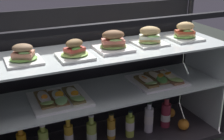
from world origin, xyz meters
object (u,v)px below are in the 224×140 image
Objects in this scene: juice_bottle_front_right_end at (166,115)px; juice_bottle_back_center at (149,119)px; plated_roll_sandwich_near_left_corner at (113,43)px; juice_bottle_front_left_end at (69,137)px; juice_bottle_back_right at (92,134)px; orange_fruit_near_left_post at (171,113)px; open_sandwich_tray_mid_right at (60,98)px; plated_roll_sandwich_right_of_center at (150,37)px; juice_bottle_front_fourth at (111,128)px; juice_bottle_tucked_behind at (130,125)px; open_sandwich_tray_left_of_center at (158,79)px; orange_fruit_beside_bottles at (183,124)px; plated_roll_sandwich_left_of_center at (75,52)px; plated_roll_sandwich_mid_left at (185,33)px; plated_roll_sandwich_near_right_corner at (23,56)px.

juice_bottle_back_center is at bearing -176.95° from juice_bottle_front_right_end.
plated_roll_sandwich_near_left_corner reaches higher than juice_bottle_front_left_end.
orange_fruit_near_left_post is at bearing 7.95° from juice_bottle_back_right.
plated_roll_sandwich_near_left_corner is 0.61× the size of open_sandwich_tray_mid_right.
plated_roll_sandwich_right_of_center is 1.00× the size of juice_bottle_front_fourth.
juice_bottle_tucked_behind is 0.42m from orange_fruit_near_left_post.
juice_bottle_back_right is 0.43m from juice_bottle_back_center.
orange_fruit_beside_bottles is at bearing -27.21° from open_sandwich_tray_left_of_center.
plated_roll_sandwich_near_left_corner reaches higher than plated_roll_sandwich_left_of_center.
orange_fruit_near_left_post is (0.27, 0.09, -0.65)m from plated_roll_sandwich_right_of_center.
plated_roll_sandwich_mid_left is 0.65m from orange_fruit_beside_bottles.
plated_roll_sandwich_near_left_corner is 1.06× the size of plated_roll_sandwich_right_of_center.
open_sandwich_tray_left_of_center is at bearing 0.40° from plated_roll_sandwich_near_right_corner.
plated_roll_sandwich_mid_left reaches higher than plated_roll_sandwich_left_of_center.
juice_bottle_front_left_end is at bearing 128.40° from plated_roll_sandwich_left_of_center.
juice_bottle_front_right_end reaches higher than juice_bottle_front_fourth.
juice_bottle_back_right reaches higher than juice_bottle_tucked_behind.
open_sandwich_tray_left_of_center reaches higher than juice_bottle_front_fourth.
juice_bottle_tucked_behind is at bearing -177.40° from plated_roll_sandwich_mid_left.
juice_bottle_front_fourth is (0.15, 0.02, -0.01)m from juice_bottle_back_right.
plated_roll_sandwich_left_of_center reaches higher than juice_bottle_front_right_end.
juice_bottle_front_fourth is (0.35, 0.03, -0.31)m from open_sandwich_tray_mid_right.
orange_fruit_beside_bottles is (0.25, -0.10, -0.65)m from plated_roll_sandwich_right_of_center.
plated_roll_sandwich_mid_left is at bearing 1.11° from juice_bottle_back_right.
plated_roll_sandwich_mid_left is (0.27, 0.01, -0.00)m from plated_roll_sandwich_right_of_center.
plated_roll_sandwich_mid_left is at bearing -87.35° from orange_fruit_near_left_post.
open_sandwich_tray_mid_right is 1.47× the size of juice_bottle_front_left_end.
plated_roll_sandwich_left_of_center is 2.35× the size of orange_fruit_beside_bottles.
orange_fruit_beside_bottles is at bearing -12.51° from juice_bottle_front_fourth.
orange_fruit_near_left_post is (0.26, 0.10, -0.06)m from juice_bottle_back_center.
plated_roll_sandwich_near_right_corner is 0.80m from juice_bottle_front_fourth.
juice_bottle_front_right_end is at bearing -0.17° from juice_bottle_front_left_end.
plated_roll_sandwich_mid_left is (0.80, 0.07, 0.01)m from plated_roll_sandwich_left_of_center.
plated_roll_sandwich_right_of_center reaches higher than juice_bottle_front_fourth.
juice_bottle_tucked_behind reaches higher than orange_fruit_near_left_post.
plated_roll_sandwich_near_right_corner reaches higher than orange_fruit_near_left_post.
plated_roll_sandwich_left_of_center is 0.56× the size of open_sandwich_tray_left_of_center.
plated_roll_sandwich_right_of_center is at bearing 0.16° from juice_bottle_front_left_end.
plated_roll_sandwich_left_of_center is at bearing -172.86° from juice_bottle_tucked_behind.
orange_fruit_near_left_post is (0.80, 0.15, -0.64)m from plated_roll_sandwich_left_of_center.
orange_fruit_near_left_post is at bearing 5.52° from plated_roll_sandwich_near_right_corner.
plated_roll_sandwich_mid_left reaches higher than juice_bottle_back_right.
plated_roll_sandwich_right_of_center is at bearing -3.73° from juice_bottle_front_fourth.
juice_bottle_front_left_end is at bearing 179.83° from juice_bottle_front_right_end.
juice_bottle_tucked_behind is 2.45× the size of orange_fruit_beside_bottles.
plated_roll_sandwich_near_right_corner is at bearing -179.60° from open_sandwich_tray_left_of_center.
plated_roll_sandwich_right_of_center reaches higher than open_sandwich_tray_mid_right.
open_sandwich_tray_left_of_center is at bearing 5.03° from plated_roll_sandwich_left_of_center.
juice_bottle_back_center is 0.15m from juice_bottle_front_right_end.
plated_roll_sandwich_right_of_center is at bearing 0.94° from plated_roll_sandwich_near_right_corner.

